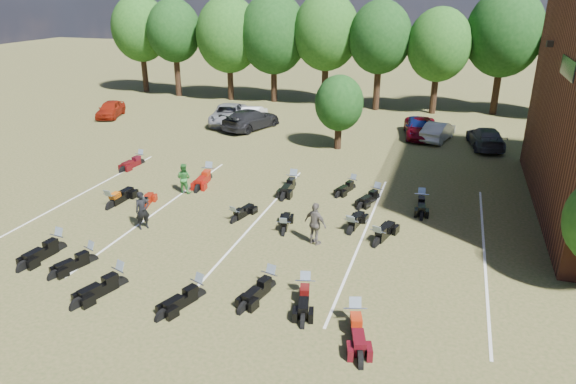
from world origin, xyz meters
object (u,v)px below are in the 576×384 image
at_px(car_4, 417,127).
at_px(person_green, 184,178).
at_px(person_black, 142,210).
at_px(motorcycle_7, 143,210).
at_px(motorcycle_0, 60,250).
at_px(motorcycle_3, 199,297).
at_px(person_grey, 315,224).
at_px(motorcycle_14, 141,164).
at_px(car_0, 110,109).

distance_m(car_4, person_green, 18.52).
bearing_deg(person_black, motorcycle_7, 74.80).
relative_size(motorcycle_0, motorcycle_3, 1.09).
relative_size(person_green, person_grey, 0.86).
height_order(motorcycle_0, motorcycle_14, motorcycle_0).
distance_m(car_4, person_grey, 18.84).
height_order(motorcycle_3, motorcycle_14, motorcycle_14).
bearing_deg(motorcycle_7, motorcycle_3, 120.32).
height_order(car_0, motorcycle_0, car_0).
relative_size(motorcycle_3, motorcycle_14, 0.99).
xyz_separation_m(car_4, motorcycle_7, (-11.53, -17.83, -0.71)).
height_order(car_0, motorcycle_14, car_0).
bearing_deg(motorcycle_3, motorcycle_14, 149.91).
bearing_deg(person_black, car_4, 12.84).
relative_size(car_0, person_black, 2.26).
xyz_separation_m(person_green, motorcycle_14, (-4.92, 3.43, -0.81)).
bearing_deg(car_0, person_grey, -54.73).
relative_size(car_4, motorcycle_3, 1.90).
distance_m(person_grey, motorcycle_3, 5.95).
xyz_separation_m(car_0, motorcycle_14, (9.34, -10.03, -0.68)).
relative_size(person_green, motorcycle_3, 0.73).
relative_size(car_4, person_grey, 2.24).
distance_m(motorcycle_7, motorcycle_14, 7.45).
bearing_deg(person_green, motorcycle_0, 77.85).
bearing_deg(motorcycle_14, motorcycle_7, -49.93).
bearing_deg(motorcycle_14, person_black, -49.88).
bearing_deg(person_green, car_0, -41.74).
height_order(person_grey, motorcycle_7, person_grey).
distance_m(car_4, motorcycle_3, 24.43).
xyz_separation_m(person_grey, motorcycle_7, (-8.89, 0.82, -0.94)).
relative_size(person_green, motorcycle_14, 0.72).
bearing_deg(person_green, motorcycle_7, 76.04).
height_order(motorcycle_7, motorcycle_14, motorcycle_14).
bearing_deg(motorcycle_3, motorcycle_7, 155.33).
bearing_deg(person_grey, motorcycle_14, -4.33).
distance_m(motorcycle_0, motorcycle_14, 11.23).
distance_m(person_black, motorcycle_7, 2.25).
height_order(person_black, person_grey, person_grey).
height_order(car_4, motorcycle_14, car_4).
distance_m(person_black, motorcycle_0, 3.73).
bearing_deg(car_0, motorcycle_7, -67.71).
xyz_separation_m(person_grey, motorcycle_3, (-2.84, -5.15, -0.94)).
distance_m(car_0, motorcycle_3, 29.56).
height_order(car_0, motorcycle_7, car_0).
xyz_separation_m(car_0, person_green, (14.25, -13.46, 0.13)).
xyz_separation_m(motorcycle_0, motorcycle_14, (-3.11, 10.79, 0.00)).
height_order(car_0, person_grey, person_grey).
bearing_deg(motorcycle_0, person_green, 82.86).
bearing_deg(motorcycle_14, person_green, -28.66).
distance_m(car_0, car_4, 25.06).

